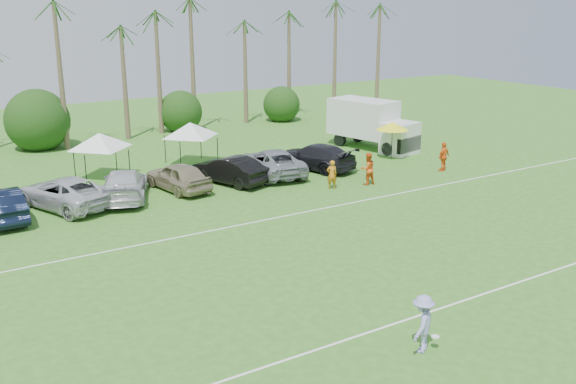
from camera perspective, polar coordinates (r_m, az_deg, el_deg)
ground at (r=22.79m, az=16.06°, el=-12.16°), size 120.00×120.00×0.00m
field_lines at (r=28.13m, az=3.93°, el=-5.89°), size 80.00×12.10×0.01m
palm_tree_4 at (r=52.35m, az=-19.86°, el=11.97°), size 2.40×2.40×8.90m
palm_tree_5 at (r=53.32m, az=-15.66°, el=13.33°), size 2.40×2.40×9.90m
palm_tree_6 at (r=54.58m, az=-11.59°, el=14.55°), size 2.40×2.40×10.90m
palm_tree_7 at (r=56.11m, az=-7.69°, el=15.64°), size 2.40×2.40×11.90m
palm_tree_8 at (r=58.46m, az=-3.01°, el=13.25°), size 2.40×2.40×8.90m
palm_tree_9 at (r=61.00m, az=1.21°, el=14.22°), size 2.40×2.40×9.90m
palm_tree_10 at (r=63.85m, az=5.10°, el=15.03°), size 2.40×2.40×10.90m
palm_tree_11 at (r=66.32m, az=7.99°, el=15.72°), size 2.40×2.40×11.90m
bush_tree_1 at (r=53.57m, az=-21.60°, el=5.72°), size 4.00×4.00×4.00m
bush_tree_2 at (r=56.92m, az=-9.64°, el=7.21°), size 4.00×4.00×4.00m
bush_tree_3 at (r=61.38m, az=-0.92°, el=8.09°), size 4.00×4.00×4.00m
sideline_player_a at (r=38.32m, az=3.92°, el=1.55°), size 0.74×0.61×1.74m
sideline_player_b at (r=39.40m, az=7.10°, el=2.06°), size 1.03×0.84×1.98m
sideline_player_c at (r=43.56m, az=13.67°, el=3.08°), size 1.22×0.72×1.95m
box_truck at (r=49.41m, az=7.47°, el=6.10°), size 4.12×7.46×3.64m
canopy_tent_left at (r=41.83m, az=-16.45°, el=5.05°), size 4.20×4.20×3.40m
canopy_tent_right at (r=44.30m, az=-8.72°, el=6.13°), size 4.19×4.19×3.40m
market_umbrella at (r=45.93m, az=9.28°, el=5.80°), size 2.39×2.39×2.66m
frisbee_player at (r=21.05m, az=11.88°, el=-11.39°), size 1.43×1.24×1.92m
parked_car_1 at (r=35.70m, az=-24.16°, el=-1.03°), size 1.92×5.19×1.70m
parked_car_2 at (r=36.69m, az=-19.26°, el=-0.05°), size 4.85×6.71×1.70m
parked_car_3 at (r=37.36m, az=-14.34°, el=0.65°), size 4.39×6.31×1.70m
parked_car_4 at (r=38.45m, az=-9.74°, el=1.38°), size 2.78×5.24×1.70m
parked_car_5 at (r=39.56m, az=-5.24°, el=1.97°), size 3.39×5.45×1.70m
parked_car_6 at (r=41.36m, az=-1.40°, el=2.67°), size 3.78×6.48×1.70m
parked_car_7 at (r=42.97m, az=2.45°, el=3.18°), size 3.88×6.27×1.70m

